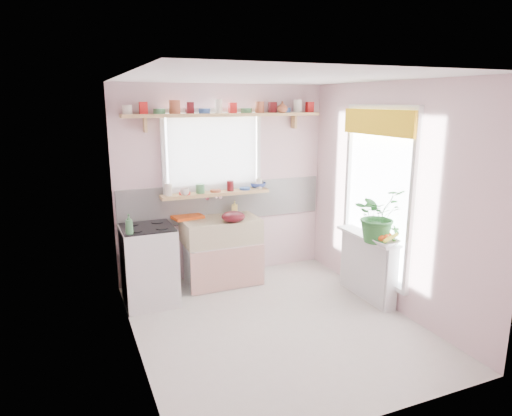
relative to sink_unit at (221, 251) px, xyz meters
name	(u,v)px	position (x,y,z in m)	size (l,w,h in m)	color
room	(295,179)	(0.81, -0.43, 0.94)	(3.20, 3.20, 3.20)	silver
sink_unit	(221,251)	(0.00, 0.00, 0.00)	(0.95, 0.65, 1.11)	white
cooker	(149,265)	(-0.95, -0.24, 0.03)	(0.58, 0.58, 0.93)	white
radiator_ledge	(368,266)	(1.45, -1.09, -0.03)	(0.22, 0.95, 0.78)	white
windowsill	(216,193)	(0.00, 0.19, 0.71)	(1.40, 0.22, 0.04)	tan
pine_shelf	(226,115)	(0.15, 0.18, 1.69)	(2.52, 0.24, 0.04)	tan
shelf_crockery	(226,109)	(0.15, 0.18, 1.76)	(2.47, 0.11, 0.12)	silver
sill_crockery	(214,188)	(-0.02, 0.19, 0.78)	(1.35, 0.11, 0.12)	silver
dish_tray	(187,217)	(-0.38, 0.21, 0.44)	(0.37, 0.28, 0.04)	#E25014
colander	(233,217)	(0.10, -0.19, 0.48)	(0.29, 0.29, 0.13)	#500D15
jade_plant	(378,215)	(1.36, -1.34, 0.65)	(0.55, 0.47, 0.61)	#2B6C2F
fruit_bowl	(386,243)	(1.36, -1.49, 0.38)	(0.27, 0.27, 0.07)	silver
herb_pot	(395,235)	(1.48, -1.49, 0.45)	(0.11, 0.07, 0.21)	#2C692A
soap_bottle_sink	(235,207)	(0.26, 0.21, 0.50)	(0.08, 0.08, 0.17)	#F1D96B
sill_cup	(185,192)	(-0.41, 0.13, 0.77)	(0.11, 0.11, 0.09)	beige
sill_bowl	(258,185)	(0.61, 0.25, 0.76)	(0.22, 0.22, 0.07)	#2D4393
shelf_vase	(282,107)	(0.90, 0.12, 1.78)	(0.14, 0.14, 0.14)	#A05031
cooker_bottle	(129,224)	(-1.17, -0.46, 0.59)	(0.08, 0.08, 0.22)	#3F7E4A
fruit	(386,237)	(1.37, -1.49, 0.43)	(0.20, 0.14, 0.10)	#E25313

